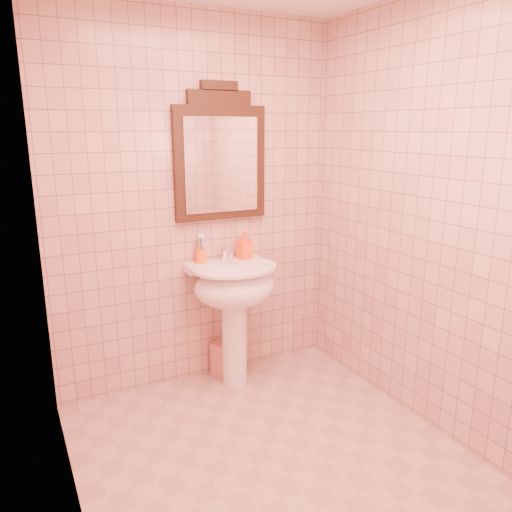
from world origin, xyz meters
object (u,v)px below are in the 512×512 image
mirror (220,157)px  soap_dispenser (244,245)px  toothbrush_cup (201,255)px  towel (227,357)px  pedestal_sink (234,295)px

mirror → soap_dispenser: bearing=-20.3°
toothbrush_cup → towel: bearing=-4.8°
mirror → toothbrush_cup: (-0.16, -0.02, -0.65)m
soap_dispenser → toothbrush_cup: bearing=160.3°
pedestal_sink → toothbrush_cup: size_ratio=4.84×
mirror → soap_dispenser: mirror is taller
pedestal_sink → towel: size_ratio=3.44×
towel → pedestal_sink: bearing=-92.9°
mirror → towel: bearing=-75.0°
toothbrush_cup → towel: (0.17, -0.01, -0.79)m
mirror → toothbrush_cup: bearing=-173.8°
towel → toothbrush_cup: bearing=175.2°
pedestal_sink → towel: 0.56m
pedestal_sink → towel: pedestal_sink is taller
pedestal_sink → soap_dispenser: bearing=44.5°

